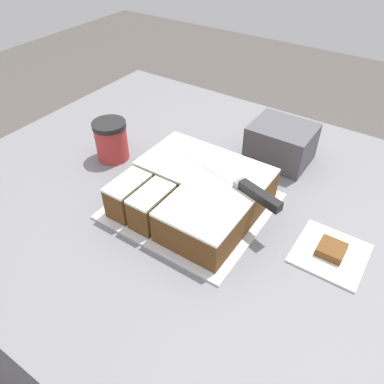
{
  "coord_description": "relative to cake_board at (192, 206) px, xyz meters",
  "views": [
    {
      "loc": [
        0.38,
        -0.63,
        1.57
      ],
      "look_at": [
        -0.01,
        -0.05,
        0.98
      ],
      "focal_mm": 35.0,
      "sensor_mm": 36.0,
      "label": 1
    }
  ],
  "objects": [
    {
      "name": "ground_plane",
      "position": [
        0.01,
        0.05,
        -0.93
      ],
      "size": [
        8.0,
        8.0,
        0.0
      ],
      "primitive_type": "plane",
      "color": "#4C4742"
    },
    {
      "name": "countertop",
      "position": [
        0.01,
        0.05,
        -0.47
      ],
      "size": [
        1.4,
        1.1,
        0.93
      ],
      "color": "slate",
      "rests_on": "ground_plane"
    },
    {
      "name": "cake_board",
      "position": [
        0.0,
        0.0,
        0.0
      ],
      "size": [
        0.36,
        0.35,
        0.01
      ],
      "color": "silver",
      "rests_on": "countertop"
    },
    {
      "name": "cake",
      "position": [
        0.0,
        0.0,
        0.05
      ],
      "size": [
        0.32,
        0.3,
        0.09
      ],
      "color": "brown",
      "rests_on": "cake_board"
    },
    {
      "name": "knife",
      "position": [
        0.13,
        0.03,
        0.1
      ],
      "size": [
        0.31,
        0.11,
        0.02
      ],
      "rotation": [
        0.0,
        0.0,
        2.86
      ],
      "color": "silver",
      "rests_on": "cake"
    },
    {
      "name": "coffee_cup",
      "position": [
        -0.31,
        0.05,
        0.06
      ],
      "size": [
        0.1,
        0.1,
        0.12
      ],
      "color": "#B23333",
      "rests_on": "countertop"
    },
    {
      "name": "paper_napkin",
      "position": [
        0.34,
        0.04,
        0.0
      ],
      "size": [
        0.15,
        0.15,
        0.01
      ],
      "color": "white",
      "rests_on": "countertop"
    },
    {
      "name": "brownie",
      "position": [
        0.34,
        0.04,
        0.01
      ],
      "size": [
        0.06,
        0.06,
        0.02
      ],
      "color": "brown",
      "rests_on": "paper_napkin"
    },
    {
      "name": "storage_box",
      "position": [
        0.09,
        0.32,
        0.05
      ],
      "size": [
        0.17,
        0.14,
        0.11
      ],
      "color": "#47474C",
      "rests_on": "countertop"
    }
  ]
}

